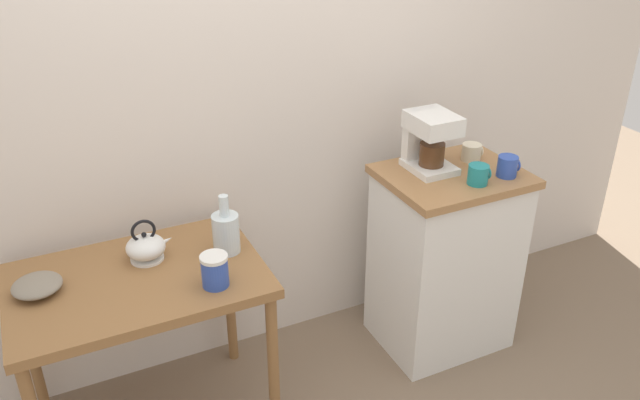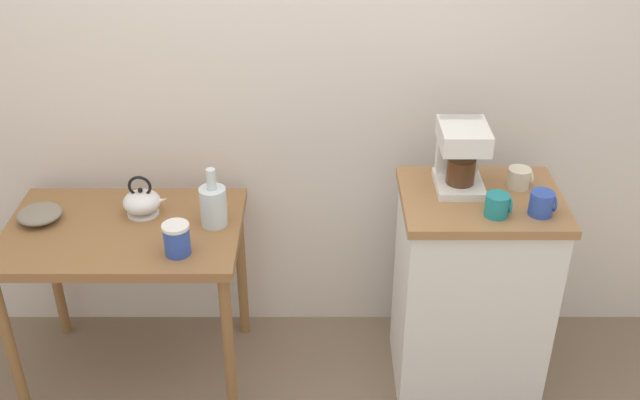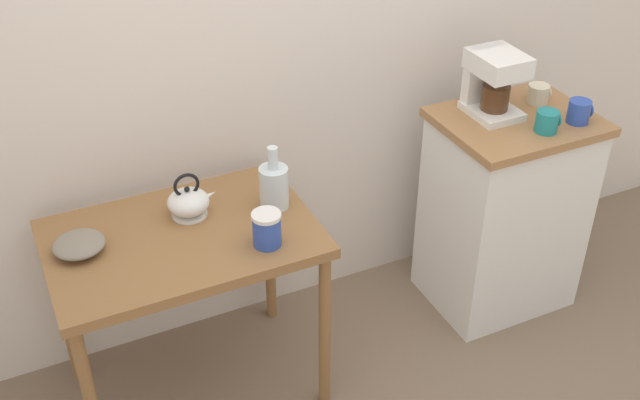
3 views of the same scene
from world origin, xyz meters
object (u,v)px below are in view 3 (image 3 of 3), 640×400
canister_enamel (267,229)px  mug_dark_teal (547,121)px  teakettle (189,202)px  bowl_stoneware (79,244)px  mug_small_cream (538,94)px  coffee_maker (492,80)px  mug_blue (579,111)px  glass_carafe_vase (274,186)px

canister_enamel → mug_dark_teal: size_ratio=1.33×
teakettle → mug_dark_teal: bearing=-10.7°
bowl_stoneware → mug_dark_teal: (1.75, -0.20, 0.16)m
canister_enamel → mug_small_cream: size_ratio=1.32×
coffee_maker → mug_blue: bearing=-39.3°
teakettle → mug_blue: bearing=-9.3°
mug_blue → mug_small_cream: size_ratio=0.99×
bowl_stoneware → glass_carafe_vase: 0.70m
mug_dark_teal → mug_blue: bearing=2.7°
mug_dark_teal → canister_enamel: bearing=-178.9°
glass_carafe_vase → canister_enamel: glass_carafe_vase is taller
mug_blue → mug_dark_teal: (-0.16, -0.01, -0.00)m
mug_dark_teal → bowl_stoneware: bearing=173.4°
glass_carafe_vase → canister_enamel: 0.23m
bowl_stoneware → coffee_maker: 1.66m
canister_enamel → mug_blue: 1.34m
mug_small_cream → mug_blue: bearing=-80.4°
mug_small_cream → bowl_stoneware: bearing=-179.8°
teakettle → coffee_maker: coffee_maker is taller
glass_carafe_vase → canister_enamel: bearing=-118.5°
glass_carafe_vase → mug_small_cream: size_ratio=2.57×
bowl_stoneware → teakettle: bearing=7.6°
canister_enamel → coffee_maker: coffee_maker is taller
bowl_stoneware → canister_enamel: size_ratio=1.39×
bowl_stoneware → glass_carafe_vase: size_ratio=0.71×
coffee_maker → glass_carafe_vase: bearing=-177.3°
mug_small_cream → canister_enamel: bearing=-169.7°
coffee_maker → mug_small_cream: (0.23, -0.01, -0.10)m
canister_enamel → mug_blue: (1.33, 0.03, 0.13)m
glass_carafe_vase → canister_enamel: size_ratio=1.95×
mug_blue → mug_small_cream: mug_blue is taller
teakettle → mug_small_cream: 1.48m
coffee_maker → mug_dark_teal: coffee_maker is taller
mug_blue → mug_dark_teal: bearing=-177.3°
glass_carafe_vase → mug_dark_teal: bearing=-9.7°
glass_carafe_vase → mug_small_cream: (1.18, 0.03, 0.10)m
glass_carafe_vase → mug_small_cream: bearing=1.5°
bowl_stoneware → mug_blue: 1.93m
glass_carafe_vase → coffee_maker: bearing=2.7°
glass_carafe_vase → canister_enamel: (-0.11, -0.20, -0.02)m
teakettle → canister_enamel: bearing=-56.7°
coffee_maker → mug_dark_teal: bearing=-64.9°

